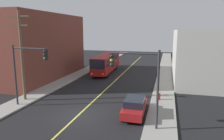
{
  "coord_description": "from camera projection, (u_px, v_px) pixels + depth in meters",
  "views": [
    {
      "loc": [
        7.54,
        -16.59,
        7.52
      ],
      "look_at": [
        0.0,
        11.87,
        2.0
      ],
      "focal_mm": 33.95,
      "sensor_mm": 36.0,
      "label": 1
    }
  ],
  "objects": [
    {
      "name": "ground_plane",
      "position": [
        78.0,
        115.0,
        19.04
      ],
      "size": [
        120.0,
        120.0,
        0.0
      ],
      "primitive_type": "plane",
      "color": "black"
    },
    {
      "name": "sidewalk_left",
      "position": [
        60.0,
        83.0,
        30.36
      ],
      "size": [
        2.5,
        90.0,
        0.15
      ],
      "primitive_type": "cube",
      "color": "gray",
      "rests_on": "ground"
    },
    {
      "name": "sidewalk_right",
      "position": [
        164.0,
        90.0,
        26.71
      ],
      "size": [
        2.5,
        90.0,
        0.15
      ],
      "primitive_type": "cube",
      "color": "gray",
      "rests_on": "ground"
    },
    {
      "name": "lane_stripe_center",
      "position": [
        117.0,
        79.0,
        33.29
      ],
      "size": [
        0.16,
        60.0,
        0.01
      ],
      "primitive_type": "cube",
      "color": "#D8CC4C",
      "rests_on": "ground"
    },
    {
      "name": "building_left_brick",
      "position": [
        32.0,
        46.0,
        33.8
      ],
      "size": [
        10.0,
        18.45,
        10.04
      ],
      "color": "brown",
      "rests_on": "ground"
    },
    {
      "name": "building_right_warehouse",
      "position": [
        214.0,
        55.0,
        32.76
      ],
      "size": [
        12.0,
        19.42,
        7.59
      ],
      "color": "#B2B2A8",
      "rests_on": "ground"
    },
    {
      "name": "city_bus",
      "position": [
        106.0,
        62.0,
        38.28
      ],
      "size": [
        3.13,
        12.25,
        3.2
      ],
      "color": "maroon",
      "rests_on": "ground"
    },
    {
      "name": "parked_car_red",
      "position": [
        134.0,
        107.0,
        18.82
      ],
      "size": [
        1.85,
        4.41,
        1.62
      ],
      "color": "maroon",
      "rests_on": "ground"
    },
    {
      "name": "utility_pole_near",
      "position": [
        22.0,
        52.0,
        22.09
      ],
      "size": [
        2.4,
        0.28,
        9.38
      ],
      "color": "brown",
      "rests_on": "sidewalk_left"
    },
    {
      "name": "traffic_signal_left_corner",
      "position": [
        28.0,
        64.0,
        20.29
      ],
      "size": [
        3.75,
        0.48,
        6.0
      ],
      "color": "#2D2D33",
      "rests_on": "sidewalk_left"
    },
    {
      "name": "traffic_signal_right_corner",
      "position": [
        137.0,
        74.0,
        15.77
      ],
      "size": [
        3.75,
        0.48,
        6.0
      ],
      "color": "#2D2D33",
      "rests_on": "sidewalk_right"
    },
    {
      "name": "fire_hydrant",
      "position": [
        159.0,
        96.0,
        22.81
      ],
      "size": [
        0.44,
        0.26,
        0.84
      ],
      "color": "red",
      "rests_on": "sidewalk_right"
    }
  ]
}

